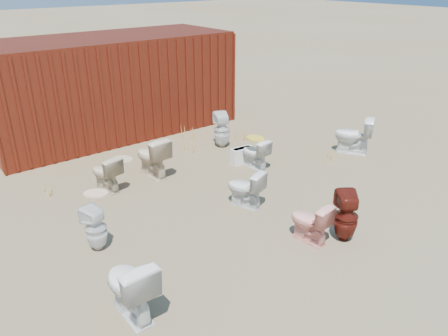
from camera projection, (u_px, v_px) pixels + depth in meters
ground at (245, 207)px, 7.73m from camera, size 100.00×100.00×0.00m
shipping_container at (111, 86)px, 10.97m from camera, size 6.00×2.40×2.40m
toilet_front_a at (130, 287)px, 5.15m from camera, size 0.47×0.82×0.83m
toilet_front_pink at (310, 222)px, 6.64m from camera, size 0.44×0.69×0.66m
toilet_front_c at (245, 188)px, 7.64m from camera, size 0.58×0.76×0.69m
toilet_front_maroon at (346, 217)px, 6.64m from camera, size 0.51×0.52×0.81m
toilet_front_e at (353, 136)px, 9.89m from camera, size 0.82×0.94×0.84m
toilet_back_a at (96, 228)px, 6.43m from camera, size 0.40×0.41×0.71m
toilet_back_beige_left at (152, 156)px, 8.76m from camera, size 0.53×0.86×0.84m
toilet_back_beige_right at (106, 173)px, 8.22m from camera, size 0.51×0.74×0.70m
toilet_back_yellowlid at (255, 153)px, 9.16m from camera, size 0.41×0.66×0.65m
toilet_back_e at (222, 130)px, 10.25m from camera, size 0.49×0.49×0.84m
yellow_lid at (256, 138)px, 9.03m from camera, size 0.33×0.41×0.02m
loose_tank at (242, 155)px, 9.45m from camera, size 0.51×0.24×0.35m
loose_lid_near at (123, 159)px, 9.68m from camera, size 0.55×0.61×0.02m
loose_lid_far at (96, 193)px, 8.19m from camera, size 0.59×0.58×0.02m
weed_clump_a at (47, 188)px, 8.13m from camera, size 0.36×0.36×0.27m
weed_clump_b at (190, 147)px, 10.02m from camera, size 0.32×0.32×0.28m
weed_clump_c at (238, 135)px, 10.67m from camera, size 0.36×0.36×0.32m
weed_clump_d at (111, 159)px, 9.38m from camera, size 0.30×0.30×0.28m
weed_clump_e at (191, 132)px, 10.85m from camera, size 0.34×0.34×0.33m
weed_clump_f at (330, 155)px, 9.61m from camera, size 0.28×0.28×0.25m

